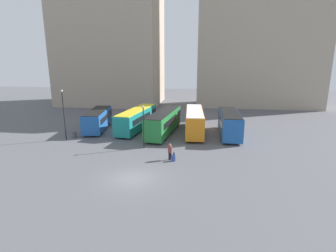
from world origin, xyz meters
TOP-DOWN VIEW (x-y plane):
  - ground_plane at (0.00, 0.00)m, footprint 160.00×160.00m
  - building_block_left at (-16.21, 42.43)m, footprint 23.27×16.79m
  - building_block_right at (18.12, 42.43)m, footprint 27.08×10.56m
  - bus_0 at (-9.72, 16.22)m, footprint 3.94×9.37m
  - bus_1 at (-3.85, 17.17)m, footprint 3.85×11.81m
  - bus_2 at (0.55, 15.26)m, footprint 3.76×11.56m
  - bus_3 at (4.82, 16.36)m, footprint 2.99×11.24m
  - bus_4 at (9.71, 15.45)m, footprint 2.62×9.49m
  - traveler at (2.71, 4.98)m, footprint 0.60×0.60m
  - suitcase at (3.12, 4.66)m, footprint 0.39×0.45m
  - lamp_post_0 at (-11.86, 10.48)m, footprint 0.28×0.28m
  - lamp_post_1 at (-0.85, 8.38)m, footprint 0.28×0.28m
  - trash_bin at (-11.14, 11.42)m, footprint 0.52×0.52m

SIDE VIEW (x-z plane):
  - ground_plane at x=0.00m, z-range 0.00..0.00m
  - suitcase at x=3.12m, z-range -0.14..0.83m
  - trash_bin at x=-11.14m, z-range 0.00..0.85m
  - traveler at x=2.71m, z-range 0.17..1.93m
  - bus_0 at x=-9.72m, z-range 0.12..3.10m
  - bus_1 at x=-3.85m, z-range 0.14..3.22m
  - bus_2 at x=0.55m, z-range 0.14..3.35m
  - bus_4 at x=9.71m, z-range 0.13..3.44m
  - bus_3 at x=4.82m, z-range 0.14..3.45m
  - lamp_post_1 at x=-0.85m, z-range 0.49..5.63m
  - lamp_post_0 at x=-11.86m, z-range 0.52..7.09m
  - building_block_right at x=18.12m, z-range 0.00..35.96m
  - building_block_left at x=-16.21m, z-range 0.00..37.11m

